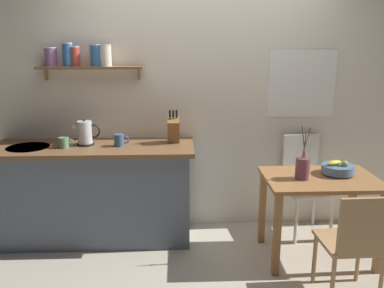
# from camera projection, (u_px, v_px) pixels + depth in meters

# --- Properties ---
(ground_plane) EXTENTS (14.00, 14.00, 0.00)m
(ground_plane) POSITION_uv_depth(u_px,v_px,m) (204.00, 253.00, 3.63)
(ground_plane) COLOR #BCB29E
(back_wall) EXTENTS (6.80, 0.11, 2.70)m
(back_wall) POSITION_uv_depth(u_px,v_px,m) (221.00, 94.00, 3.92)
(back_wall) COLOR silver
(back_wall) RESTS_ON ground_plane
(kitchen_counter) EXTENTS (1.83, 0.63, 0.93)m
(kitchen_counter) POSITION_uv_depth(u_px,v_px,m) (96.00, 192.00, 3.78)
(kitchen_counter) COLOR slate
(kitchen_counter) RESTS_ON ground_plane
(wall_shelf) EXTENTS (0.96, 0.20, 0.34)m
(wall_shelf) POSITION_uv_depth(u_px,v_px,m) (84.00, 59.00, 3.64)
(wall_shelf) COLOR brown
(dining_table) EXTENTS (0.95, 0.65, 0.74)m
(dining_table) POSITION_uv_depth(u_px,v_px,m) (320.00, 192.00, 3.42)
(dining_table) COLOR #9E6B3D
(dining_table) RESTS_ON ground_plane
(dining_chair_near) EXTENTS (0.43, 0.41, 0.85)m
(dining_chair_near) POSITION_uv_depth(u_px,v_px,m) (354.00, 241.00, 2.84)
(dining_chair_near) COLOR tan
(dining_chair_near) RESTS_ON ground_plane
(dining_chair_far) EXTENTS (0.46, 0.47, 0.96)m
(dining_chair_far) POSITION_uv_depth(u_px,v_px,m) (304.00, 180.00, 3.94)
(dining_chair_far) COLOR white
(dining_chair_far) RESTS_ON ground_plane
(fruit_bowl) EXTENTS (0.27, 0.27, 0.13)m
(fruit_bowl) POSITION_uv_depth(u_px,v_px,m) (338.00, 169.00, 3.45)
(fruit_bowl) COLOR #51759E
(fruit_bowl) RESTS_ON dining_table
(twig_vase) EXTENTS (0.12, 0.12, 0.46)m
(twig_vase) POSITION_uv_depth(u_px,v_px,m) (302.00, 168.00, 3.33)
(twig_vase) COLOR brown
(twig_vase) RESTS_ON dining_table
(electric_kettle) EXTENTS (0.24, 0.15, 0.24)m
(electric_kettle) POSITION_uv_depth(u_px,v_px,m) (85.00, 133.00, 3.65)
(electric_kettle) COLOR black
(electric_kettle) RESTS_ON kitchen_counter
(knife_block) EXTENTS (0.11, 0.18, 0.32)m
(knife_block) POSITION_uv_depth(u_px,v_px,m) (173.00, 130.00, 3.72)
(knife_block) COLOR brown
(knife_block) RESTS_ON kitchen_counter
(coffee_mug_by_sink) EXTENTS (0.13, 0.09, 0.09)m
(coffee_mug_by_sink) POSITION_uv_depth(u_px,v_px,m) (64.00, 143.00, 3.57)
(coffee_mug_by_sink) COLOR slate
(coffee_mug_by_sink) RESTS_ON kitchen_counter
(coffee_mug_spare) EXTENTS (0.13, 0.09, 0.11)m
(coffee_mug_spare) POSITION_uv_depth(u_px,v_px,m) (119.00, 140.00, 3.62)
(coffee_mug_spare) COLOR #3D5B89
(coffee_mug_spare) RESTS_ON kitchen_counter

